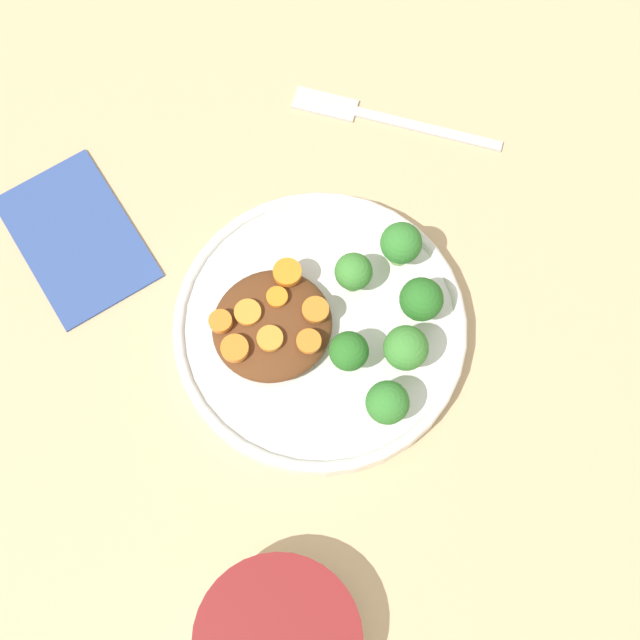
# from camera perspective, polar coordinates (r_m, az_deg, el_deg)

# --- Properties ---
(ground_plane) EXTENTS (4.00, 4.00, 0.00)m
(ground_plane) POSITION_cam_1_polar(r_m,az_deg,el_deg) (0.78, 0.00, -0.83)
(ground_plane) COLOR tan
(plate) EXTENTS (0.25, 0.25, 0.03)m
(plate) POSITION_cam_1_polar(r_m,az_deg,el_deg) (0.77, 0.00, -0.52)
(plate) COLOR silver
(plate) RESTS_ON ground_plane
(dip_bowl) EXTENTS (0.13, 0.13, 0.04)m
(dip_bowl) POSITION_cam_1_polar(r_m,az_deg,el_deg) (0.72, -2.67, -19.77)
(dip_bowl) COLOR white
(dip_bowl) RESTS_ON ground_plane
(stew_mound) EXTENTS (0.10, 0.10, 0.02)m
(stew_mound) POSITION_cam_1_polar(r_m,az_deg,el_deg) (0.75, -3.08, -0.35)
(stew_mound) COLOR #5B3319
(stew_mound) RESTS_ON plate
(broccoli_floret_0) EXTENTS (0.04, 0.04, 0.05)m
(broccoli_floret_0) POSITION_cam_1_polar(r_m,az_deg,el_deg) (0.74, 6.49, 1.27)
(broccoli_floret_0) COLOR #7FA85B
(broccoli_floret_0) RESTS_ON plate
(broccoli_floret_1) EXTENTS (0.03, 0.03, 0.04)m
(broccoli_floret_1) POSITION_cam_1_polar(r_m,az_deg,el_deg) (0.75, 2.16, 3.06)
(broccoli_floret_1) COLOR #759E51
(broccoli_floret_1) RESTS_ON plate
(broccoli_floret_2) EXTENTS (0.03, 0.03, 0.05)m
(broccoli_floret_2) POSITION_cam_1_polar(r_m,az_deg,el_deg) (0.72, 1.89, -2.02)
(broccoli_floret_2) COLOR #7FA85B
(broccoli_floret_2) RESTS_ON plate
(broccoli_floret_3) EXTENTS (0.04, 0.04, 0.05)m
(broccoli_floret_3) POSITION_cam_1_polar(r_m,az_deg,el_deg) (0.76, 5.20, 4.86)
(broccoli_floret_3) COLOR #7FA85B
(broccoli_floret_3) RESTS_ON plate
(broccoli_floret_4) EXTENTS (0.04, 0.04, 0.05)m
(broccoli_floret_4) POSITION_cam_1_polar(r_m,az_deg,el_deg) (0.72, 5.51, -1.83)
(broccoli_floret_4) COLOR #7FA85B
(broccoli_floret_4) RESTS_ON plate
(broccoli_floret_5) EXTENTS (0.04, 0.04, 0.05)m
(broccoli_floret_5) POSITION_cam_1_polar(r_m,az_deg,el_deg) (0.71, 4.36, -5.32)
(broccoli_floret_5) COLOR #7FA85B
(broccoli_floret_5) RESTS_ON plate
(carrot_slice_0) EXTENTS (0.02, 0.02, 0.01)m
(carrot_slice_0) POSITION_cam_1_polar(r_m,az_deg,el_deg) (0.73, -3.22, -1.19)
(carrot_slice_0) COLOR orange
(carrot_slice_0) RESTS_ON stew_mound
(carrot_slice_1) EXTENTS (0.02, 0.02, 0.00)m
(carrot_slice_1) POSITION_cam_1_polar(r_m,az_deg,el_deg) (0.73, -0.72, -1.37)
(carrot_slice_1) COLOR orange
(carrot_slice_1) RESTS_ON stew_mound
(carrot_slice_2) EXTENTS (0.02, 0.02, 0.01)m
(carrot_slice_2) POSITION_cam_1_polar(r_m,az_deg,el_deg) (0.73, -5.48, -1.81)
(carrot_slice_2) COLOR orange
(carrot_slice_2) RESTS_ON stew_mound
(carrot_slice_3) EXTENTS (0.02, 0.02, 0.01)m
(carrot_slice_3) POSITION_cam_1_polar(r_m,az_deg,el_deg) (0.74, -4.65, 0.49)
(carrot_slice_3) COLOR orange
(carrot_slice_3) RESTS_ON stew_mound
(carrot_slice_4) EXTENTS (0.02, 0.02, 0.01)m
(carrot_slice_4) POSITION_cam_1_polar(r_m,az_deg,el_deg) (0.75, -1.90, 3.21)
(carrot_slice_4) COLOR orange
(carrot_slice_4) RESTS_ON stew_mound
(carrot_slice_5) EXTENTS (0.02, 0.02, 0.00)m
(carrot_slice_5) POSITION_cam_1_polar(r_m,az_deg,el_deg) (0.74, -0.35, 0.63)
(carrot_slice_5) COLOR orange
(carrot_slice_5) RESTS_ON stew_mound
(carrot_slice_6) EXTENTS (0.02, 0.02, 0.00)m
(carrot_slice_6) POSITION_cam_1_polar(r_m,az_deg,el_deg) (0.74, -2.77, 1.49)
(carrot_slice_6) COLOR orange
(carrot_slice_6) RESTS_ON stew_mound
(carrot_slice_7) EXTENTS (0.02, 0.02, 0.01)m
(carrot_slice_7) POSITION_cam_1_polar(r_m,az_deg,el_deg) (0.74, -6.39, -0.09)
(carrot_slice_7) COLOR orange
(carrot_slice_7) RESTS_ON stew_mound
(fork) EXTENTS (0.17, 0.14, 0.01)m
(fork) POSITION_cam_1_polar(r_m,az_deg,el_deg) (0.87, 3.60, 12.93)
(fork) COLOR #B6B6B6
(fork) RESTS_ON ground_plane
(napkin) EXTENTS (0.16, 0.11, 0.01)m
(napkin) POSITION_cam_1_polar(r_m,az_deg,el_deg) (0.84, -15.35, 5.15)
(napkin) COLOR #334C8C
(napkin) RESTS_ON ground_plane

